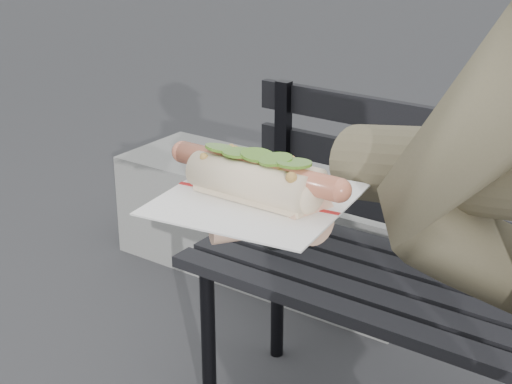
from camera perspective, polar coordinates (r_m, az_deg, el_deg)
park_bench at (r=1.95m, az=16.24°, el=-5.89°), size 1.50×0.44×0.88m
concrete_block at (r=2.94m, az=1.03°, el=-2.31°), size 1.20×0.40×0.40m
held_hotdog at (r=0.79m, az=15.00°, el=0.63°), size 0.64×0.32×0.20m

